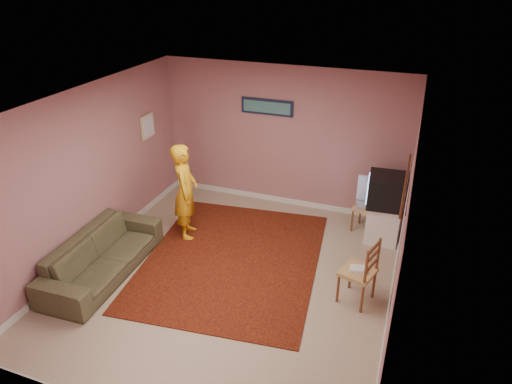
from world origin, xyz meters
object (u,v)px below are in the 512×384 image
(person, at_px, (185,192))
(crt_tv, at_px, (387,191))
(chair_b, at_px, (359,264))
(sofa, at_px, (102,255))
(chair_a, at_px, (368,203))
(tv_cabinet, at_px, (383,223))

(person, bearing_deg, crt_tv, -94.64)
(crt_tv, xyz_separation_m, person, (-3.07, -0.95, -0.10))
(chair_b, bearing_deg, sofa, -62.82)
(chair_a, bearing_deg, sofa, -127.79)
(person, bearing_deg, chair_a, -89.01)
(tv_cabinet, distance_m, sofa, 4.41)
(crt_tv, bearing_deg, chair_b, -99.58)
(crt_tv, height_order, chair_a, crt_tv)
(crt_tv, relative_size, chair_a, 1.34)
(sofa, bearing_deg, person, -28.39)
(sofa, relative_size, person, 1.29)
(chair_a, xyz_separation_m, sofa, (-3.45, -2.53, -0.23))
(sofa, bearing_deg, chair_a, -55.88)
(chair_a, xyz_separation_m, person, (-2.77, -1.16, 0.28))
(chair_b, distance_m, person, 3.00)
(crt_tv, bearing_deg, person, -166.97)
(chair_b, height_order, sofa, chair_b)
(chair_a, bearing_deg, person, -141.35)
(chair_b, bearing_deg, crt_tv, -168.80)
(tv_cabinet, distance_m, crt_tv, 0.59)
(tv_cabinet, relative_size, person, 0.40)
(tv_cabinet, relative_size, sofa, 0.31)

